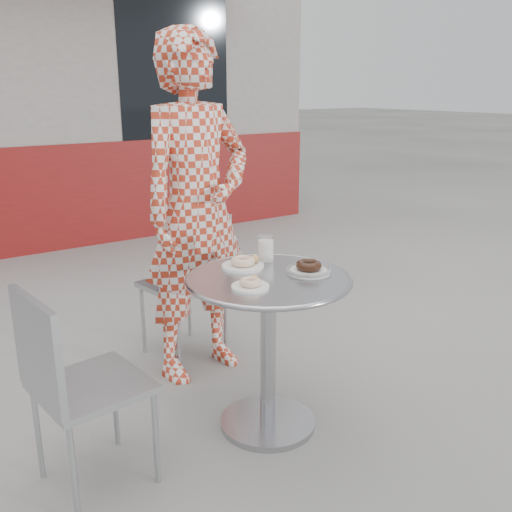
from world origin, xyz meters
TOP-DOWN VIEW (x-y plane):
  - ground at (0.00, 0.00)m, footprint 60.00×60.00m
  - bistro_table at (0.04, 0.05)m, footprint 0.72×0.72m
  - chair_far at (0.07, 0.93)m, footprint 0.46×0.47m
  - chair_left at (-0.76, 0.11)m, footprint 0.44×0.43m
  - seated_person at (0.06, 0.72)m, footprint 0.71×0.52m
  - plate_far at (0.02, 0.22)m, footprint 0.19×0.19m
  - plate_near at (-0.10, -0.02)m, footprint 0.16×0.16m
  - plate_checker at (0.22, -0.00)m, footprint 0.20×0.20m
  - milk_cup at (0.16, 0.24)m, footprint 0.08×0.08m

SIDE VIEW (x-z plane):
  - ground at x=0.00m, z-range 0.00..0.00m
  - chair_left at x=-0.76m, z-range -0.16..0.66m
  - chair_far at x=0.07m, z-range -0.16..0.68m
  - bistro_table at x=0.04m, z-range 0.19..0.92m
  - plate_near at x=-0.10m, z-range 0.72..0.77m
  - plate_checker at x=0.22m, z-range 0.72..0.77m
  - plate_far at x=0.02m, z-range 0.72..0.77m
  - milk_cup at x=0.16m, z-range 0.72..0.85m
  - seated_person at x=0.06m, z-range 0.00..1.80m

